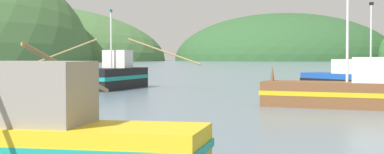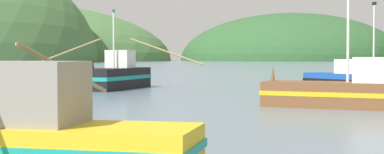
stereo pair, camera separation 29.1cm
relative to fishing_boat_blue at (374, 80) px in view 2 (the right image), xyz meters
name	(u,v)px [view 2 (the right image)]	position (x,y,z in m)	size (l,w,h in m)	color
hill_far_left	(8,61)	(-110.57, 196.09, -0.68)	(137.60, 110.08, 48.40)	#47703D
hill_mid_left	(291,61)	(7.95, 213.62, -0.68)	(94.64, 75.71, 40.56)	#2D562D
fishing_boat_blue	(374,80)	(0.00, 0.00, 0.00)	(9.03, 10.53, 5.91)	#19479E
fishing_boat_black	(116,76)	(-17.63, 0.15, 0.21)	(12.61, 7.46, 5.55)	black
fishing_boat_yellow	(0,133)	(-13.37, -28.23, 0.03)	(9.05, 13.11, 4.71)	gold
fishing_boat_brown	(359,92)	(-3.33, -13.58, 0.07)	(8.58, 4.39, 5.11)	brown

